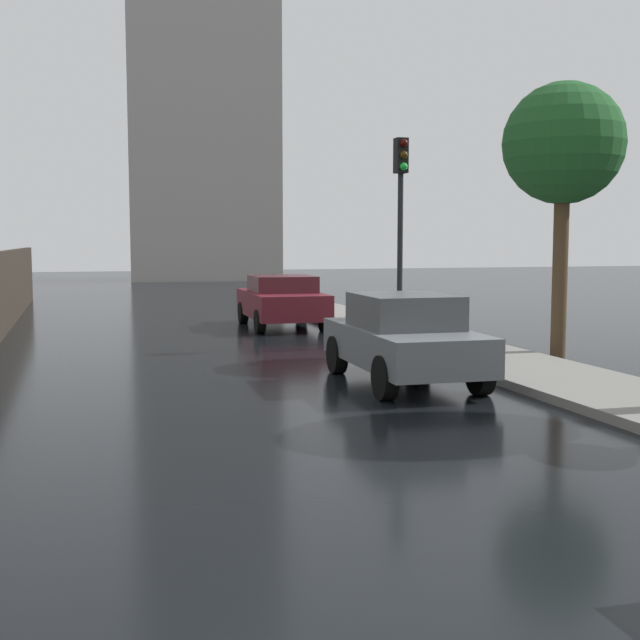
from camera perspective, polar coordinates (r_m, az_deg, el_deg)
ground at (r=5.37m, az=13.24°, el=-20.33°), size 120.00×120.00×0.00m
car_maroon_mid_road at (r=21.98m, az=-2.68°, el=1.36°), size 2.01×4.01×1.40m
car_grey_far_ahead at (r=13.38m, az=5.86°, el=-1.25°), size 1.83×3.86×1.47m
traffic_light at (r=17.98m, az=5.67°, el=8.26°), size 0.26×0.39×4.40m
street_tree_far at (r=16.94m, az=16.66°, el=11.56°), size 2.37×2.37×5.41m
distant_tower at (r=51.09m, az=-8.20°, el=16.01°), size 9.25×8.16×23.27m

